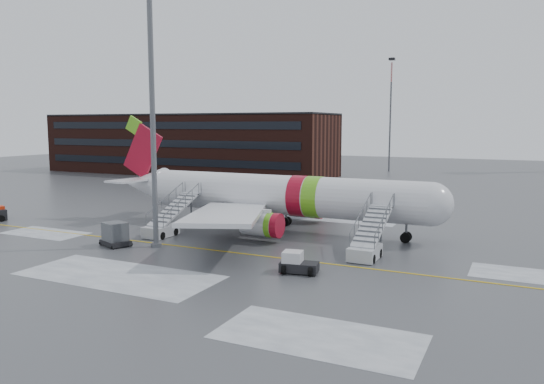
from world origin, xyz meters
The scene contains 9 objects.
ground centered at (0.00, 0.00, 0.00)m, with size 260.00×260.00×0.00m, color #494C4F.
airliner centered at (-3.33, 8.74, 3.42)m, with size 35.03×32.97×11.18m.
airstair_fwd centered at (7.97, 2.20, 1.06)m, with size 2.05×7.70×3.48m.
airstair_aft centered at (-11.17, 2.20, 1.06)m, with size 2.05×7.70×3.48m.
pushback_tug centered at (4.71, -4.13, 0.66)m, with size 2.82×2.31×1.49m.
uld_container centered at (-12.37, -3.16, 0.94)m, with size 2.93×2.55×2.00m.
light_mast_near centered at (-9.01, -2.00, 14.80)m, with size 1.20×1.20×28.83m.
terminal_building centered at (-45.00, 54.98, 6.20)m, with size 62.00×16.11×12.30m.
light_mast_far_n centered at (-8.00, 78.00, 13.84)m, with size 1.20×1.20×24.25m.
Camera 1 is at (18.52, -37.17, 10.24)m, focal length 35.00 mm.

